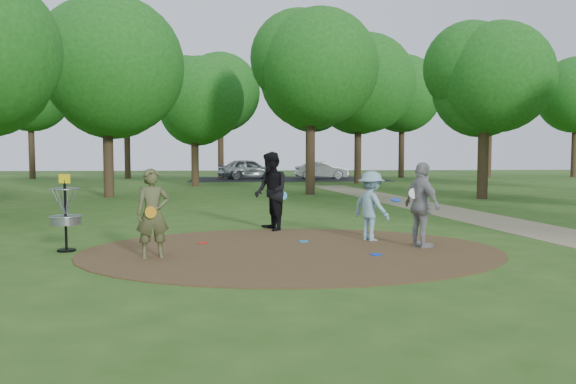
{
  "coord_description": "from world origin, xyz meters",
  "views": [
    {
      "loc": [
        -0.85,
        -11.06,
        1.97
      ],
      "look_at": [
        0.0,
        1.2,
        1.1
      ],
      "focal_mm": 35.0,
      "sensor_mm": 36.0,
      "label": 1
    }
  ],
  "objects": [
    {
      "name": "parking_lot",
      "position": [
        2.0,
        30.0,
        0.0
      ],
      "size": [
        14.0,
        8.0,
        0.01
      ],
      "primitive_type": "cube",
      "color": "black",
      "rests_on": "ground"
    },
    {
      "name": "dirt_clearing",
      "position": [
        0.0,
        0.0,
        0.01
      ],
      "size": [
        8.4,
        8.4,
        0.02
      ],
      "primitive_type": "cylinder",
      "color": "#47301C",
      "rests_on": "ground"
    },
    {
      "name": "player_observer_with_disc",
      "position": [
        -2.64,
        -0.58,
        0.84
      ],
      "size": [
        0.69,
        0.55,
        1.67
      ],
      "color": "#515631",
      "rests_on": "ground"
    },
    {
      "name": "player_waiting_with_disc",
      "position": [
        2.69,
        0.17,
        0.89
      ],
      "size": [
        0.76,
        1.12,
        1.77
      ],
      "color": "#979699",
      "rests_on": "ground"
    },
    {
      "name": "ground",
      "position": [
        0.0,
        0.0,
        0.0
      ],
      "size": [
        100.0,
        100.0,
        0.0
      ],
      "primitive_type": "plane",
      "color": "#2D5119",
      "rests_on": "ground"
    },
    {
      "name": "player_throwing_with_disc",
      "position": [
        1.85,
        1.17,
        0.78
      ],
      "size": [
        1.2,
        1.16,
        1.55
      ],
      "color": "#85B3C7",
      "rests_on": "ground"
    },
    {
      "name": "car_right",
      "position": [
        4.46,
        29.81,
        0.64
      ],
      "size": [
        3.92,
        1.52,
        1.27
      ],
      "primitive_type": "imported",
      "rotation": [
        0.0,
        0.0,
        1.62
      ],
      "color": "#94959B",
      "rests_on": "ground"
    },
    {
      "name": "tree_ring",
      "position": [
        2.11,
        8.55,
        5.24
      ],
      "size": [
        37.51,
        45.75,
        9.14
      ],
      "color": "#332316",
      "rests_on": "ground"
    },
    {
      "name": "disc_ground_cyan",
      "position": [
        0.33,
        1.03,
        0.03
      ],
      "size": [
        0.22,
        0.22,
        0.02
      ],
      "primitive_type": "cylinder",
      "color": "#1A90D1",
      "rests_on": "dirt_clearing"
    },
    {
      "name": "disc_ground_blue",
      "position": [
        1.55,
        -0.64,
        0.03
      ],
      "size": [
        0.22,
        0.22,
        0.02
      ],
      "primitive_type": "cylinder",
      "color": "#0C38CF",
      "rests_on": "dirt_clearing"
    },
    {
      "name": "player_walking_with_disc",
      "position": [
        -0.3,
        2.96,
        1.0
      ],
      "size": [
        1.01,
        1.15,
        1.99
      ],
      "color": "black",
      "rests_on": "ground"
    },
    {
      "name": "disc_golf_basket",
      "position": [
        -4.5,
        0.3,
        0.87
      ],
      "size": [
        0.63,
        0.63,
        1.54
      ],
      "color": "black",
      "rests_on": "ground"
    },
    {
      "name": "footpath",
      "position": [
        6.5,
        2.0,
        0.01
      ],
      "size": [
        7.55,
        39.89,
        0.01
      ],
      "primitive_type": "cube",
      "rotation": [
        0.0,
        0.0,
        0.14
      ],
      "color": "#8C7A5B",
      "rests_on": "ground"
    },
    {
      "name": "car_left",
      "position": [
        -0.9,
        30.52,
        0.75
      ],
      "size": [
        4.73,
        3.0,
        1.5
      ],
      "primitive_type": "imported",
      "rotation": [
        0.0,
        0.0,
        1.87
      ],
      "color": "#AAAEB1",
      "rests_on": "ground"
    },
    {
      "name": "disc_ground_red",
      "position": [
        -1.87,
        1.0,
        0.03
      ],
      "size": [
        0.22,
        0.22,
        0.02
      ],
      "primitive_type": "cylinder",
      "color": "red",
      "rests_on": "dirt_clearing"
    }
  ]
}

